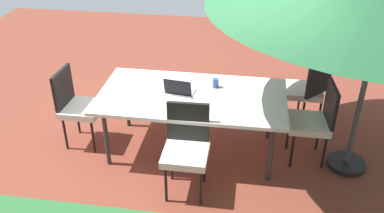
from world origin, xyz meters
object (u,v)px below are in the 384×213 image
(chair_north, at_px, (186,146))
(chair_east, at_px, (77,104))
(cup, at_px, (216,83))
(chair_west, at_px, (315,119))
(chair_southwest, at_px, (308,88))
(dining_table, at_px, (192,98))
(laptop, at_px, (180,90))

(chair_north, distance_m, chair_east, 1.59)
(chair_east, distance_m, cup, 1.69)
(chair_west, relative_size, chair_southwest, 1.00)
(chair_north, xyz_separation_m, cup, (-0.20, -0.91, 0.28))
(dining_table, height_order, cup, cup)
(chair_southwest, height_order, laptop, laptop)
(dining_table, xyz_separation_m, chair_east, (1.40, 0.03, -0.17))
(dining_table, height_order, chair_north, chair_north)
(dining_table, distance_m, cup, 0.35)
(chair_east, bearing_deg, chair_west, -85.78)
(laptop, bearing_deg, chair_north, 112.88)
(dining_table, height_order, chair_west, chair_west)
(chair_west, bearing_deg, dining_table, -92.60)
(chair_southwest, height_order, chair_north, same)
(laptop, relative_size, cup, 3.20)
(chair_west, height_order, chair_east, same)
(chair_southwest, xyz_separation_m, chair_east, (2.79, 0.83, 0.00))
(chair_southwest, xyz_separation_m, laptop, (1.53, 0.79, 0.27))
(chair_north, bearing_deg, dining_table, 92.34)
(chair_southwest, height_order, cup, chair_southwest)
(chair_north, height_order, chair_east, same)
(chair_west, bearing_deg, chair_north, -66.16)
(chair_southwest, distance_m, cup, 1.30)
(chair_north, relative_size, chair_east, 1.00)
(chair_north, xyz_separation_m, laptop, (0.19, -0.69, 0.27))
(dining_table, xyz_separation_m, chair_southwest, (-1.39, -0.79, -0.17))
(chair_north, relative_size, cup, 8.98)
(chair_west, xyz_separation_m, chair_southwest, (0.02, -0.75, 0.00))
(cup, bearing_deg, laptop, 29.65)
(dining_table, height_order, chair_east, chair_east)
(laptop, bearing_deg, chair_east, 9.28)
(dining_table, bearing_deg, chair_west, -178.06)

